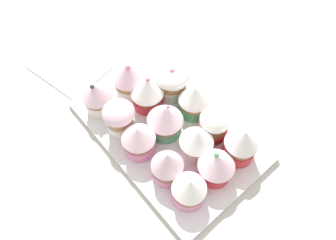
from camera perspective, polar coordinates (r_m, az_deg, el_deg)
name	(u,v)px	position (r cm, az deg, el deg)	size (l,w,h in cm)	color
ground_plane	(168,135)	(60.37, 0.00, -2.93)	(180.00, 180.00, 3.00)	beige
baking_tray	(168,130)	(58.56, 0.00, -1.91)	(35.94, 23.18, 1.20)	silver
cupcake_0	(241,144)	(53.29, 13.70, -4.40)	(5.93, 5.93, 7.96)	#D1333D
cupcake_1	(214,124)	(55.17, 8.72, -0.75)	(5.60, 5.60, 6.71)	#D1333D
cupcake_2	(194,99)	(57.71, 4.88, 3.91)	(6.06, 6.06, 7.08)	#4C9E6B
cupcake_3	(172,81)	(60.30, 0.72, 7.35)	(6.76, 6.76, 7.10)	white
cupcake_4	(218,164)	(51.19, 9.40, -8.30)	(6.32, 6.32, 7.13)	#D1333D
cupcake_5	(196,142)	(52.60, 5.43, -4.11)	(6.07, 6.07, 7.01)	white
cupcake_6	(165,120)	(54.52, -0.48, 0.00)	(6.72, 6.72, 7.50)	#4C9E6B
cupcake_7	(147,93)	(58.41, -3.99, 5.18)	(6.48, 6.48, 7.47)	#D1333D
cupcake_8	(128,79)	(60.66, -7.58, 7.67)	(6.35, 6.35, 8.05)	white
cupcake_9	(189,189)	(49.45, 4.03, -12.91)	(5.75, 5.75, 6.49)	pink
cupcake_10	(167,165)	(50.29, -0.13, -8.48)	(5.59, 5.59, 7.54)	pink
cupcake_11	(140,140)	(52.85, -5.39, -3.89)	(6.10, 6.10, 6.98)	pink
cupcake_12	(120,117)	(55.81, -9.19, 0.54)	(6.02, 6.02, 6.87)	white
cupcake_13	(98,97)	(59.29, -13.23, 4.33)	(6.06, 6.06, 7.37)	white
napkin	(69,66)	(72.63, -18.31, 9.63)	(15.90, 11.89, 0.60)	white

